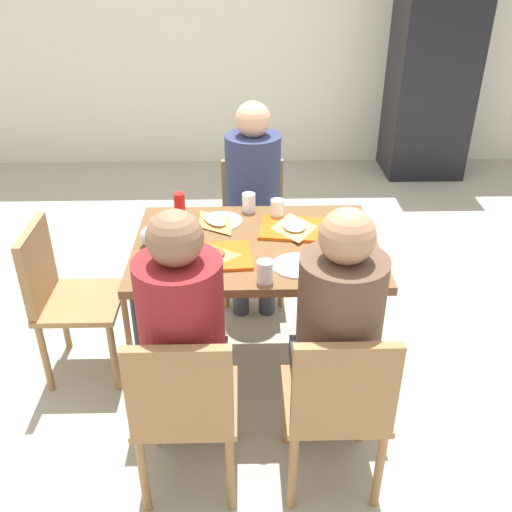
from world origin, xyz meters
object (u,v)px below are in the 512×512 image
tray_red_near (212,257)px  plastic_cup_c (159,228)px  plastic_cup_d (277,209)px  person_in_red (183,330)px  person_in_brown_jacket (337,328)px  chair_near_left (184,405)px  foil_bundle (151,236)px  pizza_slice_b (294,226)px  condiment_bottle (180,208)px  paper_plate_near_edge (297,266)px  chair_near_right (338,402)px  chair_left_end (62,291)px  pizza_slice_a (208,254)px  paper_plate_center (221,221)px  pizza_slice_c (215,221)px  plastic_cup_a (249,202)px  soda_can (359,228)px  main_table (256,260)px  chair_far_side (253,219)px  tray_red_far (296,229)px  plastic_cup_b (265,272)px  drink_fridge (432,71)px  person_far_side (253,191)px

tray_red_near → plastic_cup_c: 0.34m
plastic_cup_d → person_in_red: bearing=-113.8°
person_in_red → person_in_brown_jacket: same height
chair_near_left → foil_bundle: foil_bundle is taller
person_in_brown_jacket → plastic_cup_c: 1.05m
pizza_slice_b → plastic_cup_c: plastic_cup_c is taller
condiment_bottle → paper_plate_near_edge: bearing=-39.4°
chair_near_right → person_in_red: 0.65m
chair_left_end → pizza_slice_b: 1.20m
pizza_slice_a → pizza_slice_b: 0.50m
paper_plate_center → pizza_slice_c: bearing=-139.3°
person_in_red → plastic_cup_a: (0.26, 1.01, 0.07)m
pizza_slice_c → soda_can: 0.73m
main_table → chair_far_side: size_ratio=1.40×
tray_red_far → pizza_slice_b: bearing=-174.6°
chair_far_side → chair_left_end: bearing=-140.5°
main_table → plastic_cup_c: size_ratio=11.69×
chair_left_end → pizza_slice_b: chair_left_end is taller
pizza_slice_c → condiment_bottle: 0.19m
chair_near_right → foil_bundle: (-0.79, 0.78, 0.31)m
condiment_bottle → paper_plate_center: bearing=0.0°
tray_red_far → person_in_brown_jacket: bearing=-83.6°
tray_red_far → pizza_slice_a: pizza_slice_a is taller
person_in_brown_jacket → plastic_cup_b: 0.41m
paper_plate_center → plastic_cup_b: bearing=-70.6°
chair_far_side → pizza_slice_c: 0.69m
tray_red_far → pizza_slice_c: size_ratio=1.32×
person_in_red → paper_plate_center: size_ratio=5.67×
paper_plate_center → drink_fridge: 3.21m
pizza_slice_a → plastic_cup_c: size_ratio=2.28×
soda_can → foil_bundle: 0.99m
paper_plate_near_edge → pizza_slice_b: (0.02, 0.35, 0.02)m
main_table → plastic_cup_b: (0.03, -0.35, 0.15)m
pizza_slice_b → plastic_cup_d: 0.17m
chair_far_side → condiment_bottle: (-0.38, -0.57, 0.34)m
chair_far_side → person_far_side: size_ratio=0.67×
paper_plate_near_edge → plastic_cup_a: bearing=109.4°
person_in_brown_jacket → foil_bundle: 1.02m
pizza_slice_b → plastic_cup_a: plastic_cup_a is taller
pizza_slice_b → foil_bundle: size_ratio=2.46×
chair_near_right → main_table: bearing=110.1°
tray_red_far → paper_plate_center: tray_red_far is taller
main_table → person_far_side: (-0.00, 0.66, 0.08)m
paper_plate_near_edge → drink_fridge: 3.43m
chair_far_side → foil_bundle: bearing=-121.2°
plastic_cup_c → foil_bundle: same height
foil_bundle → person_in_brown_jacket: bearing=-39.0°
pizza_slice_c → drink_fridge: bearing=54.7°
chair_left_end → soda_can: size_ratio=6.86×
condiment_bottle → plastic_cup_b: bearing=-54.9°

